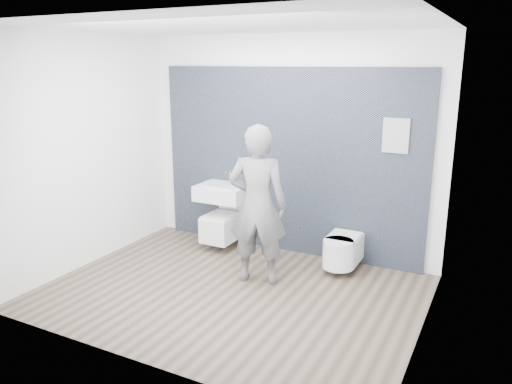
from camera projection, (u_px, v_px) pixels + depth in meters
The scene contains 8 objects.
ground at pixel (231, 292), 5.49m from camera, with size 4.00×4.00×0.00m, color brown.
room_shell at pixel (229, 135), 5.05m from camera, with size 4.00×4.00×4.00m.
tile_wall at pixel (285, 249), 6.75m from camera, with size 3.60×0.06×2.40m, color black.
washbasin at pixel (223, 192), 6.67m from camera, with size 0.68×0.51×0.51m.
toilet_square at pixel (223, 225), 6.76m from camera, with size 0.40×0.58×0.75m.
toilet_rounded at pixel (342, 250), 5.99m from camera, with size 0.38×0.64×0.34m.
info_placard at pixel (386, 269), 6.11m from camera, with size 0.30×0.03×0.40m, color white.
visitor at pixel (258, 205), 5.55m from camera, with size 0.66×0.43×1.82m, color slate.
Camera 1 is at (2.55, -4.35, 2.45)m, focal length 35.00 mm.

